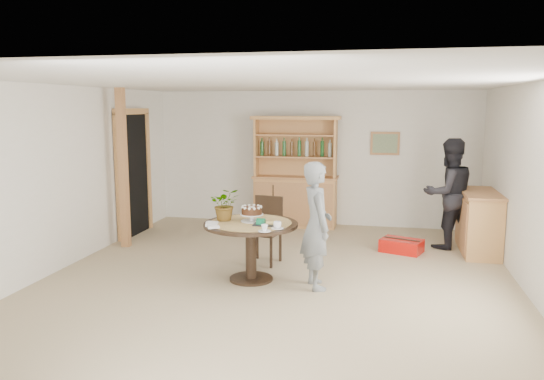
{
  "coord_description": "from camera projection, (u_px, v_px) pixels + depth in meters",
  "views": [
    {
      "loc": [
        1.29,
        -6.37,
        2.21
      ],
      "look_at": [
        -0.24,
        0.83,
        1.05
      ],
      "focal_mm": 35.0,
      "sensor_mm": 36.0,
      "label": 1
    }
  ],
  "objects": [
    {
      "name": "ground",
      "position": [
        277.0,
        282.0,
        6.76
      ],
      "size": [
        7.0,
        7.0,
        0.0
      ],
      "primitive_type": "plane",
      "color": "tan",
      "rests_on": "ground"
    },
    {
      "name": "room_shell",
      "position": [
        277.0,
        145.0,
        6.5
      ],
      "size": [
        6.04,
        7.04,
        2.52
      ],
      "color": "white",
      "rests_on": "ground"
    },
    {
      "name": "doorway",
      "position": [
        133.0,
        171.0,
        9.12
      ],
      "size": [
        0.13,
        1.1,
        2.18
      ],
      "color": "black",
      "rests_on": "ground"
    },
    {
      "name": "pine_post",
      "position": [
        123.0,
        169.0,
        8.28
      ],
      "size": [
        0.12,
        0.12,
        2.5
      ],
      "primitive_type": "cube",
      "color": "#B4794C",
      "rests_on": "ground"
    },
    {
      "name": "hutch",
      "position": [
        296.0,
        189.0,
        9.85
      ],
      "size": [
        1.62,
        0.54,
        2.04
      ],
      "color": "tan",
      "rests_on": "ground"
    },
    {
      "name": "sideboard",
      "position": [
        479.0,
        222.0,
        8.06
      ],
      "size": [
        0.54,
        1.26,
        0.94
      ],
      "color": "tan",
      "rests_on": "ground"
    },
    {
      "name": "dining_table",
      "position": [
        251.0,
        234.0,
        6.74
      ],
      "size": [
        1.2,
        1.2,
        0.76
      ],
      "color": "black",
      "rests_on": "ground"
    },
    {
      "name": "dining_chair",
      "position": [
        266.0,
        225.0,
        7.55
      ],
      "size": [
        0.48,
        0.48,
        0.95
      ],
      "rotation": [
        0.0,
        0.0,
        -0.17
      ],
      "color": "black",
      "rests_on": "ground"
    },
    {
      "name": "birthday_cake",
      "position": [
        252.0,
        212.0,
        6.75
      ],
      "size": [
        0.3,
        0.3,
        0.2
      ],
      "color": "white",
      "rests_on": "dining_table"
    },
    {
      "name": "flower_vase",
      "position": [
        225.0,
        204.0,
        6.8
      ],
      "size": [
        0.47,
        0.44,
        0.42
      ],
      "primitive_type": "imported",
      "rotation": [
        0.0,
        0.0,
        0.35
      ],
      "color": "#3F7233",
      "rests_on": "dining_table"
    },
    {
      "name": "gift_tray",
      "position": [
        265.0,
        223.0,
        6.55
      ],
      "size": [
        0.3,
        0.2,
        0.08
      ],
      "color": "black",
      "rests_on": "dining_table"
    },
    {
      "name": "coffee_cup_a",
      "position": [
        277.0,
        225.0,
        6.36
      ],
      "size": [
        0.15,
        0.15,
        0.09
      ],
      "color": "white",
      "rests_on": "dining_table"
    },
    {
      "name": "coffee_cup_b",
      "position": [
        264.0,
        228.0,
        6.22
      ],
      "size": [
        0.15,
        0.15,
        0.08
      ],
      "color": "white",
      "rests_on": "dining_table"
    },
    {
      "name": "napkins",
      "position": [
        212.0,
        225.0,
        6.5
      ],
      "size": [
        0.24,
        0.33,
        0.03
      ],
      "color": "white",
      "rests_on": "dining_table"
    },
    {
      "name": "teen_boy",
      "position": [
        316.0,
        225.0,
        6.44
      ],
      "size": [
        0.56,
        0.67,
        1.56
      ],
      "primitive_type": "imported",
      "rotation": [
        0.0,
        0.0,
        1.96
      ],
      "color": "slate",
      "rests_on": "ground"
    },
    {
      "name": "adult_person",
      "position": [
        449.0,
        194.0,
        8.27
      ],
      "size": [
        1.04,
        0.96,
        1.73
      ],
      "primitive_type": "imported",
      "rotation": [
        0.0,
        0.0,
        3.6
      ],
      "color": "black",
      "rests_on": "ground"
    },
    {
      "name": "red_suitcase",
      "position": [
        402.0,
        246.0,
        8.12
      ],
      "size": [
        0.7,
        0.58,
        0.21
      ],
      "rotation": [
        0.0,
        0.0,
        -0.35
      ],
      "color": "red",
      "rests_on": "ground"
    }
  ]
}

